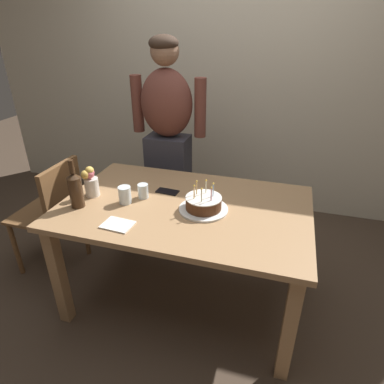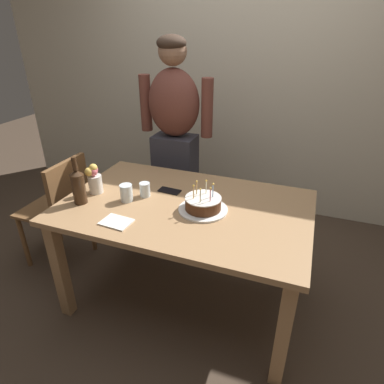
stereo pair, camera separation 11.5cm
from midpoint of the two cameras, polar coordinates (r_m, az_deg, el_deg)
name	(u,v)px [view 2 (the right image)]	position (r m, az deg, el deg)	size (l,w,h in m)	color
ground_plane	(186,295)	(2.44, 0.35, -17.51)	(10.00, 10.00, 0.00)	#47382B
back_wall	(246,75)	(3.27, 10.41, 19.39)	(5.20, 0.10, 2.60)	beige
dining_table	(185,218)	(2.04, 0.40, -4.59)	(1.50, 0.96, 0.74)	#A37A51
birthday_cake	(203,204)	(1.92, 3.66, -2.21)	(0.29, 0.29, 0.17)	white
water_glass_near	(145,190)	(2.08, -6.65, 0.39)	(0.07, 0.07, 0.09)	silver
water_glass_far	(126,193)	(2.04, -9.79, -0.18)	(0.08, 0.08, 0.11)	silver
wine_bottle	(78,186)	(2.06, -17.70, 1.05)	(0.08, 0.08, 0.30)	#382314
cell_phone	(170,191)	(2.15, -2.41, 0.19)	(0.14, 0.07, 0.01)	black
napkin_stack	(116,222)	(1.85, -11.31, -5.17)	(0.17, 0.12, 0.01)	white
flower_vase	(94,179)	(2.17, -15.22, 2.19)	(0.09, 0.10, 0.20)	silver
person_man_bearded	(175,141)	(2.68, -1.77, 8.80)	(0.61, 0.27, 1.66)	#33333D
dining_chair	(62,204)	(2.62, -20.62, -2.03)	(0.42, 0.42, 0.87)	brown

